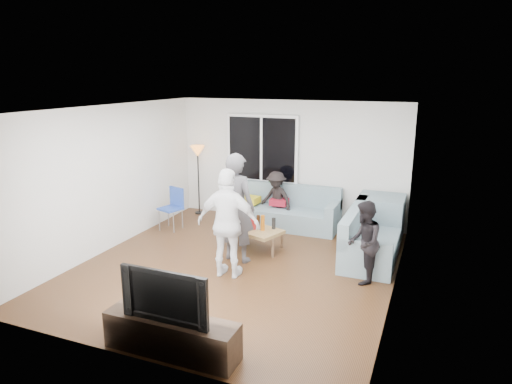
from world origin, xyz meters
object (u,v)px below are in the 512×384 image
at_px(floor_lamp, 198,180).
at_px(player_left, 236,208).
at_px(side_chair, 170,209).
at_px(spectator_back, 276,199).
at_px(sofa_back_section, 283,207).
at_px(sofa_right_section, 373,234).
at_px(tv_console, 172,335).
at_px(television, 169,293).
at_px(coffee_table, 252,238).
at_px(player_right, 228,224).
at_px(spectator_right, 364,242).

relative_size(floor_lamp, player_left, 0.83).
distance_m(side_chair, spectator_back, 2.20).
xyz_separation_m(sofa_back_section, sofa_right_section, (1.98, -1.00, 0.00)).
xyz_separation_m(tv_console, television, (0.00, 0.00, 0.53)).
xyz_separation_m(player_left, tv_console, (0.43, -2.77, -0.71)).
xyz_separation_m(sofa_back_section, side_chair, (-2.09, -1.04, 0.01)).
distance_m(spectator_back, television, 4.82).
xyz_separation_m(side_chair, spectator_back, (1.92, 1.07, 0.15)).
bearing_deg(coffee_table, player_right, -84.74).
distance_m(coffee_table, spectator_right, 2.24).
bearing_deg(player_right, player_left, -80.81).
bearing_deg(television, coffee_table, 96.75).
xyz_separation_m(sofa_right_section, tv_console, (-1.71, -3.77, -0.20)).
xyz_separation_m(side_chair, spectator_right, (4.07, -1.02, 0.21)).
height_order(side_chair, television, television).
xyz_separation_m(player_right, tv_console, (0.28, -2.13, -0.65)).
xyz_separation_m(sofa_back_section, television, (0.27, -4.77, 0.32)).
bearing_deg(side_chair, coffee_table, 6.90).
distance_m(sofa_back_section, floor_lamp, 2.13).
xyz_separation_m(sofa_right_section, spectator_right, (0.00, -1.06, 0.21)).
relative_size(floor_lamp, spectator_back, 1.34).
relative_size(spectator_right, television, 1.19).
bearing_deg(sofa_back_section, floor_lamp, 175.47).
height_order(spectator_right, spectator_back, spectator_right).
bearing_deg(player_right, sofa_back_section, -94.39).
distance_m(side_chair, tv_console, 4.42).
distance_m(side_chair, spectator_right, 4.20).
xyz_separation_m(coffee_table, floor_lamp, (-1.97, 1.59, 0.58)).
xyz_separation_m(sofa_back_section, player_left, (-0.16, -2.00, 0.51)).
bearing_deg(coffee_table, floor_lamp, 141.13).
bearing_deg(sofa_back_section, sofa_right_section, -26.78).
height_order(spectator_back, television, spectator_back).
distance_m(sofa_right_section, player_left, 2.42).
distance_m(sofa_back_section, tv_console, 4.78).
bearing_deg(side_chair, spectator_right, 3.76).
bearing_deg(player_left, side_chair, -18.29).
bearing_deg(spectator_back, coffee_table, -69.73).
distance_m(player_left, spectator_right, 2.16).
distance_m(sofa_back_section, coffee_table, 1.44).
bearing_deg(coffee_table, tv_console, -83.25).
distance_m(coffee_table, tv_console, 3.37).
xyz_separation_m(side_chair, floor_lamp, (0.00, 1.20, 0.35)).
distance_m(sofa_right_section, player_right, 2.62).
distance_m(player_left, player_right, 0.66).
height_order(spectator_right, television, spectator_right).
xyz_separation_m(coffee_table, spectator_right, (2.10, -0.64, 0.44)).
distance_m(sofa_right_section, floor_lamp, 4.25).
xyz_separation_m(sofa_back_section, player_right, (-0.01, -2.64, 0.44)).
relative_size(tv_console, television, 1.49).
height_order(player_right, television, player_right).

